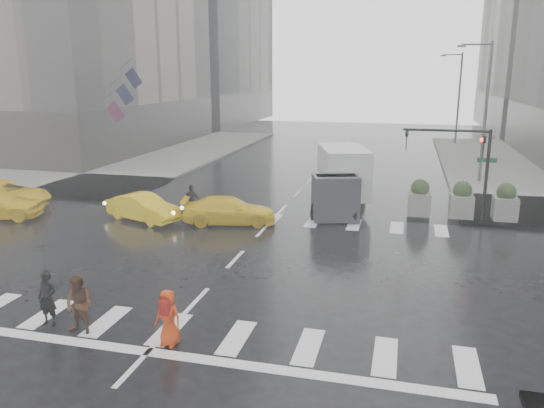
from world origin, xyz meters
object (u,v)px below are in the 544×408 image
(traffic_signal_pole, at_px, (466,156))
(pedestrian_orange, at_px, (168,317))
(box_truck, at_px, (341,178))
(pedestrian_brown, at_px, (79,305))
(taxi_mid, at_px, (144,208))

(traffic_signal_pole, bearing_deg, pedestrian_orange, -120.23)
(box_truck, bearing_deg, pedestrian_brown, -125.32)
(traffic_signal_pole, xyz_separation_m, pedestrian_brown, (-11.30, -14.81, -2.37))
(pedestrian_brown, xyz_separation_m, pedestrian_orange, (2.67, -0.01, -0.05))
(traffic_signal_pole, relative_size, taxi_mid, 1.14)
(pedestrian_brown, xyz_separation_m, box_truck, (5.29, 15.52, 0.87))
(pedestrian_orange, distance_m, taxi_mid, 12.78)
(taxi_mid, height_order, box_truck, box_truck)
(pedestrian_orange, relative_size, taxi_mid, 0.39)
(pedestrian_orange, bearing_deg, pedestrian_brown, -172.02)
(taxi_mid, distance_m, box_truck, 10.20)
(pedestrian_orange, bearing_deg, box_truck, 88.49)
(pedestrian_orange, xyz_separation_m, taxi_mid, (-6.47, 11.02, -0.14))
(traffic_signal_pole, bearing_deg, pedestrian_brown, -127.35)
(box_truck, bearing_deg, taxi_mid, -170.15)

